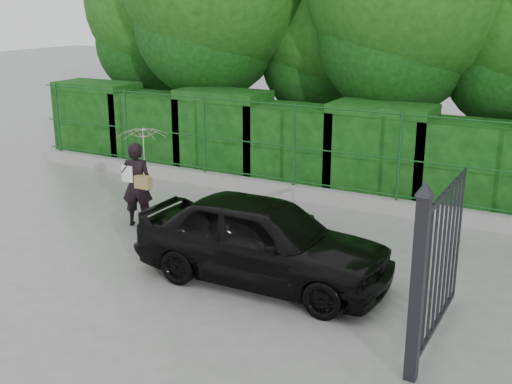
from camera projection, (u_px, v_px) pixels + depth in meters
The scene contains 7 objects.
ground at pixel (153, 266), 10.49m from camera, with size 80.00×80.00×0.00m, color gray.
kerb at pixel (277, 189), 14.23m from camera, with size 14.00×0.25×0.30m, color #9E9E99.
fence at pixel (287, 144), 13.83m from camera, with size 14.13×0.06×1.80m.
hedge at pixel (299, 143), 14.80m from camera, with size 14.20×1.20×2.24m.
gate at pixel (429, 269), 7.43m from camera, with size 0.22×2.33×2.36m.
woman at pixel (141, 161), 12.03m from camera, with size 0.98×0.97×1.93m.
car at pixel (263, 240), 9.75m from camera, with size 1.61×4.00×1.36m, color black.
Camera 1 is at (6.13, -7.71, 4.17)m, focal length 45.00 mm.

